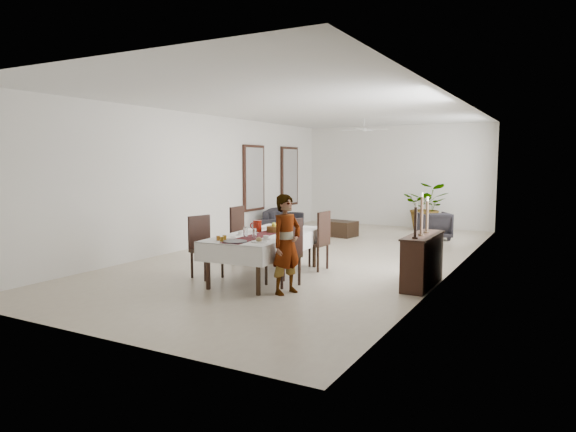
% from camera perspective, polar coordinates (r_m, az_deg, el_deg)
% --- Properties ---
extents(floor, '(6.00, 12.00, 0.00)m').
position_cam_1_polar(floor, '(11.33, 2.93, -4.41)').
color(floor, beige).
rests_on(floor, ground).
extents(ceiling, '(6.00, 12.00, 0.02)m').
position_cam_1_polar(ceiling, '(11.20, 3.02, 11.91)').
color(ceiling, white).
rests_on(ceiling, wall_back).
extents(wall_back, '(6.00, 0.02, 3.20)m').
position_cam_1_polar(wall_back, '(16.76, 11.94, 4.35)').
color(wall_back, white).
rests_on(wall_back, floor).
extents(wall_front, '(6.00, 0.02, 3.20)m').
position_cam_1_polar(wall_front, '(6.31, -21.40, 1.55)').
color(wall_front, white).
rests_on(wall_front, floor).
extents(wall_left, '(0.02, 12.00, 3.20)m').
position_cam_1_polar(wall_left, '(12.74, -9.31, 3.92)').
color(wall_left, white).
rests_on(wall_left, floor).
extents(wall_right, '(0.02, 12.00, 3.20)m').
position_cam_1_polar(wall_right, '(10.21, 18.34, 3.20)').
color(wall_right, white).
rests_on(wall_right, floor).
extents(dining_table_top, '(1.22, 2.55, 0.05)m').
position_cam_1_polar(dining_table_top, '(9.10, -2.44, -2.18)').
color(dining_table_top, black).
rests_on(dining_table_top, table_leg_fl).
extents(table_leg_fl, '(0.08, 0.08, 0.72)m').
position_cam_1_polar(table_leg_fl, '(8.39, -8.87, -5.65)').
color(table_leg_fl, black).
rests_on(table_leg_fl, floor).
extents(table_leg_fr, '(0.08, 0.08, 0.72)m').
position_cam_1_polar(table_leg_fr, '(7.93, -3.34, -6.25)').
color(table_leg_fr, black).
rests_on(table_leg_fr, floor).
extents(table_leg_bl, '(0.08, 0.08, 0.72)m').
position_cam_1_polar(table_leg_bl, '(10.40, -1.74, -3.31)').
color(table_leg_bl, black).
rests_on(table_leg_bl, floor).
extents(table_leg_br, '(0.08, 0.08, 0.72)m').
position_cam_1_polar(table_leg_br, '(10.04, 2.94, -3.65)').
color(table_leg_br, black).
rests_on(table_leg_br, floor).
extents(tablecloth_top, '(1.42, 2.75, 0.01)m').
position_cam_1_polar(tablecloth_top, '(9.10, -2.44, -1.99)').
color(tablecloth_top, silver).
rests_on(tablecloth_top, dining_table_top).
extents(tablecloth_drape_left, '(0.21, 2.66, 0.31)m').
position_cam_1_polar(tablecloth_drape_left, '(9.40, -5.73, -2.68)').
color(tablecloth_drape_left, silver).
rests_on(tablecloth_drape_left, dining_table_top).
extents(tablecloth_drape_right, '(0.21, 2.66, 0.31)m').
position_cam_1_polar(tablecloth_drape_right, '(8.87, 1.06, -3.18)').
color(tablecloth_drape_right, white).
rests_on(tablecloth_drape_right, dining_table_top).
extents(tablecloth_drape_near, '(1.22, 0.10, 0.31)m').
position_cam_1_polar(tablecloth_drape_near, '(7.97, -6.75, -4.26)').
color(tablecloth_drape_near, white).
rests_on(tablecloth_drape_near, dining_table_top).
extents(tablecloth_drape_far, '(1.22, 0.10, 0.31)m').
position_cam_1_polar(tablecloth_drape_far, '(10.31, 0.90, -1.88)').
color(tablecloth_drape_far, white).
rests_on(tablecloth_drape_far, dining_table_top).
extents(table_runner, '(0.56, 2.60, 0.00)m').
position_cam_1_polar(table_runner, '(9.10, -2.44, -1.94)').
color(table_runner, '#57181C').
rests_on(table_runner, tablecloth_top).
extents(red_pitcher, '(0.17, 0.17, 0.21)m').
position_cam_1_polar(red_pitcher, '(9.34, -3.43, -1.11)').
color(red_pitcher, maroon).
rests_on(red_pitcher, tablecloth_top).
extents(pitcher_handle, '(0.13, 0.03, 0.12)m').
position_cam_1_polar(pitcher_handle, '(9.38, -3.90, -1.08)').
color(pitcher_handle, maroon).
rests_on(pitcher_handle, red_pitcher).
extents(wine_glass_near, '(0.07, 0.07, 0.18)m').
position_cam_1_polar(wine_glass_near, '(8.44, -3.75, -1.98)').
color(wine_glass_near, white).
rests_on(wine_glass_near, tablecloth_top).
extents(wine_glass_mid, '(0.07, 0.07, 0.18)m').
position_cam_1_polar(wine_glass_mid, '(8.63, -4.76, -1.81)').
color(wine_glass_mid, white).
rests_on(wine_glass_mid, tablecloth_top).
extents(teacup_right, '(0.09, 0.09, 0.06)m').
position_cam_1_polar(teacup_right, '(8.41, -2.46, -2.40)').
color(teacup_right, white).
rests_on(teacup_right, saucer_right).
extents(saucer_right, '(0.16, 0.16, 0.01)m').
position_cam_1_polar(saucer_right, '(8.41, -2.46, -2.56)').
color(saucer_right, white).
rests_on(saucer_right, tablecloth_top).
extents(teacup_left, '(0.09, 0.09, 0.06)m').
position_cam_1_polar(teacup_left, '(8.92, -5.27, -1.93)').
color(teacup_left, white).
rests_on(teacup_left, saucer_left).
extents(saucer_left, '(0.16, 0.16, 0.01)m').
position_cam_1_polar(saucer_left, '(8.92, -5.27, -2.09)').
color(saucer_left, white).
rests_on(saucer_left, tablecloth_top).
extents(plate_near_right, '(0.25, 0.25, 0.02)m').
position_cam_1_polar(plate_near_right, '(8.12, -3.25, -2.86)').
color(plate_near_right, silver).
rests_on(plate_near_right, tablecloth_top).
extents(bread_near_right, '(0.09, 0.09, 0.09)m').
position_cam_1_polar(bread_near_right, '(8.12, -3.25, -2.66)').
color(bread_near_right, tan).
rests_on(bread_near_right, plate_near_right).
extents(plate_near_left, '(0.25, 0.25, 0.02)m').
position_cam_1_polar(plate_near_left, '(8.57, -6.63, -2.42)').
color(plate_near_left, silver).
rests_on(plate_near_left, tablecloth_top).
extents(plate_far_left, '(0.25, 0.25, 0.02)m').
position_cam_1_polar(plate_far_left, '(9.75, -2.67, -1.37)').
color(plate_far_left, silver).
rests_on(plate_far_left, tablecloth_top).
extents(serving_tray, '(0.37, 0.37, 0.02)m').
position_cam_1_polar(serving_tray, '(8.15, -5.89, -2.83)').
color(serving_tray, '#424247').
rests_on(serving_tray, tablecloth_top).
extents(jam_jar_a, '(0.07, 0.07, 0.08)m').
position_cam_1_polar(jam_jar_a, '(8.24, -7.36, -2.56)').
color(jam_jar_a, '#835913').
rests_on(jam_jar_a, tablecloth_top).
extents(jam_jar_b, '(0.07, 0.07, 0.08)m').
position_cam_1_polar(jam_jar_b, '(8.34, -7.75, -2.46)').
color(jam_jar_b, brown).
rests_on(jam_jar_b, tablecloth_top).
extents(jam_jar_c, '(0.07, 0.07, 0.08)m').
position_cam_1_polar(jam_jar_c, '(8.40, -7.07, -2.39)').
color(jam_jar_c, brown).
rests_on(jam_jar_c, tablecloth_top).
extents(fruit_basket, '(0.31, 0.31, 0.10)m').
position_cam_1_polar(fruit_basket, '(9.30, -1.44, -1.46)').
color(fruit_basket, brown).
rests_on(fruit_basket, tablecloth_top).
extents(fruit_red, '(0.09, 0.09, 0.09)m').
position_cam_1_polar(fruit_red, '(9.29, -1.21, -0.98)').
color(fruit_red, '#A31410').
rests_on(fruit_red, fruit_basket).
extents(fruit_green, '(0.08, 0.08, 0.08)m').
position_cam_1_polar(fruit_green, '(9.33, -1.58, -0.95)').
color(fruit_green, '#567D25').
rests_on(fruit_green, fruit_basket).
extents(fruit_yellow, '(0.09, 0.09, 0.09)m').
position_cam_1_polar(fruit_yellow, '(9.24, -1.58, -1.02)').
color(fruit_yellow, gold).
rests_on(fruit_yellow, fruit_basket).
extents(chair_right_near_seat, '(0.61, 0.61, 0.05)m').
position_cam_1_polar(chair_right_near_seat, '(8.55, -0.59, -4.41)').
color(chair_right_near_seat, black).
rests_on(chair_right_near_seat, chair_right_near_leg_fl).
extents(chair_right_near_leg_fl, '(0.06, 0.06, 0.47)m').
position_cam_1_polar(chair_right_near_leg_fl, '(8.33, -0.69, -6.54)').
color(chair_right_near_leg_fl, black).
rests_on(chair_right_near_leg_fl, floor).
extents(chair_right_near_leg_fr, '(0.06, 0.06, 0.47)m').
position_cam_1_polar(chair_right_near_leg_fr, '(8.59, 1.26, -6.16)').
color(chair_right_near_leg_fr, black).
rests_on(chair_right_near_leg_fr, floor).
extents(chair_right_near_leg_bl, '(0.06, 0.06, 0.47)m').
position_cam_1_polar(chair_right_near_leg_bl, '(8.62, -2.44, -6.12)').
color(chair_right_near_leg_bl, black).
rests_on(chair_right_near_leg_bl, floor).
extents(chair_right_near_leg_br, '(0.06, 0.06, 0.47)m').
position_cam_1_polar(chair_right_near_leg_br, '(8.87, -0.50, -5.77)').
color(chair_right_near_leg_br, black).
rests_on(chair_right_near_leg_br, floor).
extents(chair_right_near_back, '(0.19, 0.47, 0.61)m').
position_cam_1_polar(chair_right_near_back, '(8.33, 0.41, -2.41)').
color(chair_right_near_back, black).
rests_on(chair_right_near_back, chair_right_near_seat).
extents(chair_right_far_seat, '(0.49, 0.49, 0.05)m').
position_cam_1_polar(chair_right_far_seat, '(9.80, 2.87, -3.09)').
color(chair_right_far_seat, black).
rests_on(chair_right_far_seat, chair_right_far_leg_fl).
extents(chair_right_far_leg_fl, '(0.05, 0.05, 0.47)m').
position_cam_1_polar(chair_right_far_leg_fl, '(9.58, 3.34, -4.90)').
color(chair_right_far_leg_fl, black).
rests_on(chair_right_far_leg_fl, floor).
extents(chair_right_far_leg_fr, '(0.05, 0.05, 0.47)m').
position_cam_1_polar(chair_right_far_leg_fr, '(9.92, 4.39, -4.52)').
color(chair_right_far_leg_fr, black).
rests_on(chair_right_far_leg_fr, floor).
extents(chair_right_far_leg_bl, '(0.05, 0.05, 0.47)m').
position_cam_1_polar(chair_right_far_leg_bl, '(9.77, 1.31, -4.68)').
color(chair_right_far_leg_bl, black).
rests_on(chair_right_far_leg_bl, floor).
extents(chair_right_far_leg_br, '(0.05, 0.05, 0.47)m').
position_cam_1_polar(chair_right_far_leg_br, '(10.10, 2.41, -4.33)').
color(chair_right_far_leg_br, black).
rests_on(chair_right_far_leg_br, floor).
extents(chair_right_far_back, '(0.06, 0.48, 0.61)m').
position_cam_1_polar(chair_right_far_back, '(9.65, 4.01, -1.29)').
color(chair_right_far_back, black).
rests_on(chair_right_far_back, chair_right_far_seat).
extents(chair_left_near_seat, '(0.56, 0.56, 0.05)m').
position_cam_1_polar(chair_left_near_seat, '(9.20, -9.00, -3.83)').
color(chair_left_near_seat, black).
rests_on(chair_left_near_seat, chair_left_near_leg_fl).
extents(chair_left_near_leg_fl, '(0.06, 0.06, 0.46)m').
position_cam_1_polar(chair_left_near_leg_fl, '(9.51, -8.78, -5.08)').
color(chair_left_near_leg_fl, black).
rests_on(chair_left_near_leg_fl, floor).
extents(chair_left_near_leg_fr, '(0.06, 0.06, 0.46)m').
position_cam_1_polar(chair_left_near_leg_fr, '(9.28, -10.63, -5.38)').
color(chair_left_near_leg_fr, black).
rests_on(chair_left_near_leg_fr, floor).
extents(chair_left_near_leg_bl, '(0.06, 0.06, 0.46)m').
position_cam_1_polar(chair_left_near_leg_bl, '(9.22, -7.31, -5.41)').
color(chair_left_near_leg_bl, black).
rests_on(chair_left_near_leg_bl, floor).
extents(chair_left_near_leg_br, '(0.06, 0.06, 0.46)m').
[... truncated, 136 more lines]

